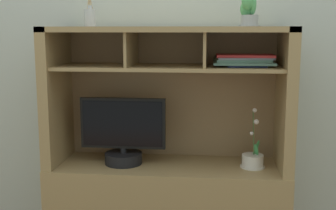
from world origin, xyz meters
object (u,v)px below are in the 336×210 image
Objects in this scene: diffuser_bottle at (90,17)px; potted_succulent at (249,10)px; media_console at (168,183)px; potted_orchid at (253,160)px; tv_monitor at (123,137)px; magazine_stack_left at (243,60)px.

diffuser_bottle is 1.35× the size of potted_succulent.
potted_orchid is (0.49, -0.02, 0.16)m from media_console.
diffuser_bottle reaches higher than potted_succulent.
diffuser_bottle reaches higher than tv_monitor.
magazine_stack_left is at bearing 147.97° from potted_succulent.
media_console reaches higher than tv_monitor.
magazine_stack_left is (0.42, -0.01, 0.73)m from media_console.
diffuser_bottle is at bearing 171.31° from tv_monitor.
media_console reaches higher than potted_orchid.
tv_monitor reaches higher than potted_orchid.
potted_succulent reaches higher than potted_orchid.
potted_orchid is 1.23m from diffuser_bottle.
media_console is 1.09m from potted_succulent.
potted_succulent is (0.02, -0.01, 0.27)m from magazine_stack_left.
media_console is 0.52m from potted_orchid.
potted_orchid is at bearing -1.35° from potted_succulent.
tv_monitor is (-0.26, -0.03, 0.28)m from media_console.
tv_monitor is at bearing -179.39° from potted_succulent.
potted_succulent reaches higher than media_console.
tv_monitor is 0.82m from magazine_stack_left.
potted_succulent is at bearing -32.03° from magazine_stack_left.
potted_succulent is (0.70, 0.01, 0.72)m from tv_monitor.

